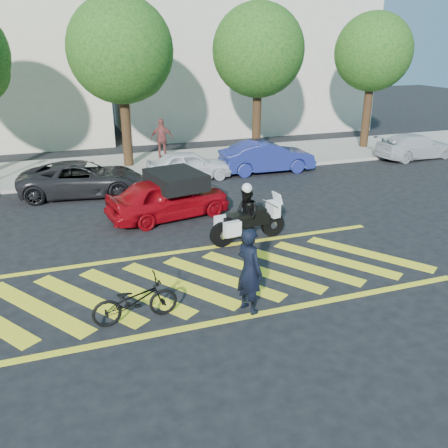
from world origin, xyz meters
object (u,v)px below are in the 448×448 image
object	(u,v)px
parked_right	(267,157)
police_motorcycle	(247,223)
red_convertible	(169,198)
parked_far_right	(415,146)
officer_bike	(249,271)
bicycle	(135,300)
parked_mid_right	(189,165)
parked_mid_left	(83,179)
officer_moto	(247,215)

from	to	relation	value
parked_right	police_motorcycle	bearing A→B (deg)	154.16
red_convertible	parked_far_right	distance (m)	14.53
officer_bike	police_motorcycle	size ratio (longest dim) A/B	0.79
parked_right	parked_far_right	xyz separation A→B (m)	(8.24, 0.00, -0.08)
red_convertible	parked_right	world-z (taller)	red_convertible
bicycle	parked_far_right	xyz separation A→B (m)	(15.96, 10.44, 0.14)
parked_far_right	parked_mid_right	bearing A→B (deg)	86.74
officer_bike	parked_right	xyz separation A→B (m)	(5.29, 10.86, -0.28)
police_motorcycle	parked_mid_right	size ratio (longest dim) A/B	0.68
parked_mid_left	parked_right	xyz separation A→B (m)	(8.16, 0.85, 0.05)
parked_mid_right	red_convertible	bearing A→B (deg)	157.49
officer_moto	red_convertible	size ratio (longest dim) A/B	0.40
police_motorcycle	parked_mid_left	bearing A→B (deg)	115.44
officer_bike	police_motorcycle	world-z (taller)	officer_bike
red_convertible	parked_far_right	bearing A→B (deg)	-83.66
red_convertible	parked_right	distance (m)	7.14
bicycle	parked_far_right	size ratio (longest dim) A/B	0.43
bicycle	parked_mid_right	world-z (taller)	parked_mid_right
officer_moto	parked_right	distance (m)	8.18
bicycle	red_convertible	size ratio (longest dim) A/B	0.44
red_convertible	parked_right	xyz separation A→B (m)	(5.59, 4.44, -0.00)
red_convertible	parked_far_right	xyz separation A→B (m)	(13.83, 4.44, -0.08)
officer_bike	parked_mid_right	xyz separation A→B (m)	(1.62, 10.86, -0.36)
officer_bike	parked_mid_left	distance (m)	10.42
police_motorcycle	parked_far_right	bearing A→B (deg)	22.22
police_motorcycle	officer_moto	world-z (taller)	officer_moto
bicycle	police_motorcycle	world-z (taller)	police_motorcycle
officer_bike	red_convertible	bearing A→B (deg)	-17.01
parked_mid_right	officer_bike	bearing A→B (deg)	172.41
red_convertible	parked_mid_left	size ratio (longest dim) A/B	0.88
parked_far_right	officer_moto	bearing A→B (deg)	117.44
police_motorcycle	parked_right	size ratio (longest dim) A/B	0.58
parked_mid_left	parked_far_right	size ratio (longest dim) A/B	1.10
red_convertible	bicycle	bearing A→B (deg)	149.01
parked_mid_left	officer_moto	bearing A→B (deg)	-138.14
officer_moto	parked_mid_left	world-z (taller)	officer_moto
bicycle	parked_far_right	world-z (taller)	parked_far_right
police_motorcycle	parked_right	xyz separation A→B (m)	(3.87, 7.21, 0.11)
bicycle	officer_moto	world-z (taller)	officer_moto
parked_mid_left	parked_mid_right	distance (m)	4.56
bicycle	police_motorcycle	xyz separation A→B (m)	(3.85, 3.24, 0.11)
bicycle	officer_moto	distance (m)	5.04
red_convertible	officer_moto	bearing A→B (deg)	-159.73
bicycle	parked_right	size ratio (longest dim) A/B	0.43
parked_far_right	police_motorcycle	bearing A→B (deg)	117.50
officer_bike	bicycle	xyz separation A→B (m)	(-2.43, 0.42, -0.50)
officer_moto	parked_right	world-z (taller)	officer_moto
parked_mid_left	bicycle	bearing A→B (deg)	-169.46
parked_mid_right	parked_far_right	world-z (taller)	parked_mid_right
bicycle	parked_mid_left	bearing A→B (deg)	-1.27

